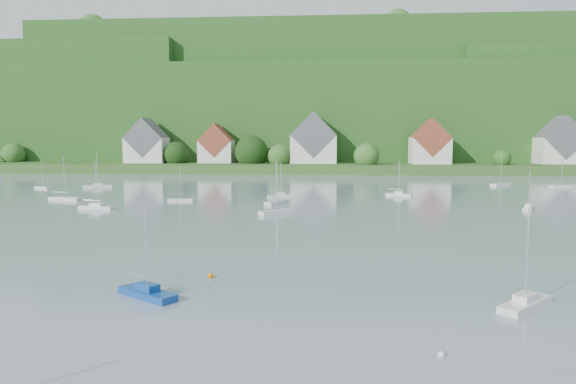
{
  "coord_description": "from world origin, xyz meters",
  "views": [
    {
      "loc": [
        9.48,
        2.57,
        11.28
      ],
      "look_at": [
        4.18,
        75.0,
        4.0
      ],
      "focal_mm": 32.62,
      "sensor_mm": 36.0,
      "label": 1
    }
  ],
  "objects": [
    {
      "name": "far_shore_strip",
      "position": [
        0.0,
        200.0,
        1.5
      ],
      "size": [
        600.0,
        60.0,
        3.0
      ],
      "primitive_type": "cube",
      "color": "#2F531F",
      "rests_on": "ground"
    },
    {
      "name": "forested_ridge",
      "position": [
        0.39,
        268.57,
        22.89
      ],
      "size": [
        620.0,
        181.22,
        69.89
      ],
      "color": "#1C4516",
      "rests_on": "ground"
    },
    {
      "name": "village_building_0",
      "position": [
        -55.0,
        187.0,
        9.51
      ],
      "size": [
        14.0,
        10.4,
        16.0
      ],
      "color": "silver",
      "rests_on": "far_shore_strip"
    },
    {
      "name": "village_building_1",
      "position": [
        -30.0,
        189.0,
        8.75
      ],
      "size": [
        12.0,
        9.36,
        14.0
      ],
      "color": "silver",
      "rests_on": "far_shore_strip"
    },
    {
      "name": "village_building_2",
      "position": [
        5.0,
        188.0,
        10.27
      ],
      "size": [
        16.0,
        11.44,
        18.0
      ],
      "color": "silver",
      "rests_on": "far_shore_strip"
    },
    {
      "name": "village_building_3",
      "position": [
        45.0,
        186.0,
        9.43
      ],
      "size": [
        13.0,
        10.4,
        15.5
      ],
      "color": "silver",
      "rests_on": "far_shore_strip"
    },
    {
      "name": "village_building_4",
      "position": [
        90.0,
        190.0,
        9.59
      ],
      "size": [
        15.0,
        10.4,
        16.5
      ],
      "color": "silver",
      "rests_on": "far_shore_strip"
    },
    {
      "name": "near_sailboat_1",
      "position": [
        -3.28,
        38.32,
        0.4
      ],
      "size": [
        5.05,
        4.0,
        6.89
      ],
      "rotation": [
        0.0,
        0.0,
        -0.58
      ],
      "color": "navy",
      "rests_on": "ground"
    },
    {
      "name": "near_sailboat_3",
      "position": [
        22.89,
        37.8,
        0.4
      ],
      "size": [
        4.62,
        4.63,
        6.89
      ],
      "rotation": [
        0.0,
        0.0,
        0.79
      ],
      "color": "silver",
      "rests_on": "ground"
    },
    {
      "name": "mooring_buoy_1",
      "position": [
        15.53,
        29.35,
        0.0
      ],
      "size": [
        0.39,
        0.39,
        0.39
      ],
      "primitive_type": "sphere",
      "color": "silver",
      "rests_on": "ground"
    },
    {
      "name": "mooring_buoy_3",
      "position": [
        0.07,
        43.96,
        0.0
      ],
      "size": [
        0.48,
        0.48,
        0.48
      ],
      "primitive_type": "sphere",
      "color": "#E66A00",
      "rests_on": "ground"
    },
    {
      "name": "far_sailboat_cluster",
      "position": [
        3.35,
        114.16,
        0.37
      ],
      "size": [
        198.78,
        66.66,
        8.71
      ],
      "color": "silver",
      "rests_on": "ground"
    }
  ]
}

